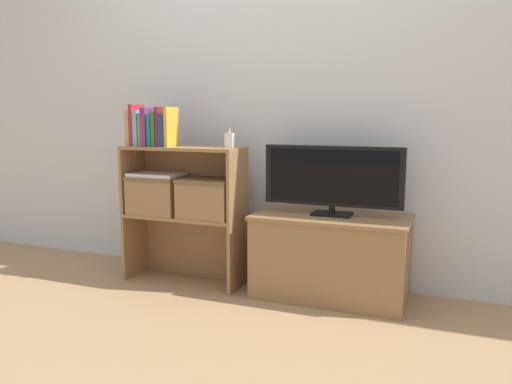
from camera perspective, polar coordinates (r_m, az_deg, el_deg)
ground_plane at (r=2.95m, az=-1.05°, el=-12.09°), size 16.00×16.00×0.00m
wall_back at (r=3.20m, az=2.28°, el=11.45°), size 10.00×0.05×2.40m
tv_stand at (r=2.94m, az=8.54°, el=-7.25°), size 0.88×0.46×0.48m
tv at (r=2.85m, az=8.74°, el=1.61°), size 0.80×0.14×0.40m
bookshelf_lower_tier at (r=3.24m, az=-7.69°, el=-5.21°), size 0.76×0.28×0.43m
bookshelf_upper_tier at (r=3.16m, az=-7.85°, el=2.36°), size 0.76×0.28×0.43m
book_tan at (r=3.25m, az=-13.91°, el=7.12°), size 0.03×0.13×0.22m
book_crimson at (r=3.23m, az=-13.46°, el=7.43°), size 0.02×0.14×0.26m
book_skyblue at (r=3.22m, az=-13.00°, el=7.12°), size 0.03×0.14×0.22m
book_olive at (r=3.20m, az=-12.50°, el=6.89°), size 0.02×0.14×0.19m
book_plum at (r=3.18m, az=-12.05°, el=7.28°), size 0.03×0.16×0.24m
book_teal at (r=3.16m, az=-11.52°, el=6.95°), size 0.02×0.14×0.20m
book_forest at (r=3.14m, az=-11.05°, el=7.08°), size 0.02×0.15×0.21m
book_maroon at (r=3.13m, az=-10.69°, el=7.33°), size 0.02×0.13×0.24m
book_navy at (r=3.12m, az=-10.21°, el=6.99°), size 0.04×0.14×0.20m
book_mustard at (r=3.10m, az=-9.64°, el=7.34°), size 0.02×0.14×0.24m
baby_monitor at (r=2.96m, az=-3.03°, el=5.93°), size 0.05×0.03×0.12m
storage_basket_left at (r=3.22m, az=-11.18°, el=-0.12°), size 0.34×0.25×0.24m
storage_basket_right at (r=3.04m, az=-5.48°, el=-0.51°), size 0.34×0.25×0.24m
laptop at (r=3.20m, az=-11.24°, el=1.97°), size 0.32×0.23×0.02m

